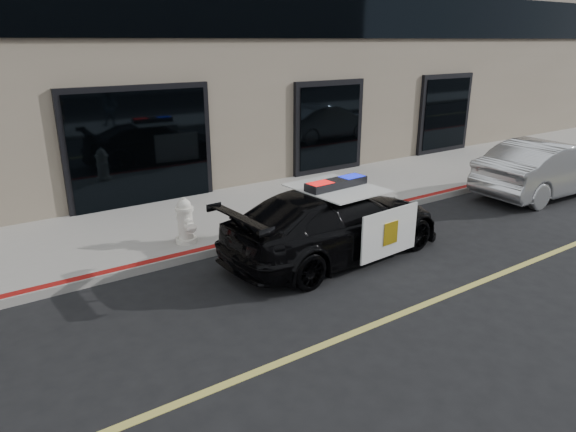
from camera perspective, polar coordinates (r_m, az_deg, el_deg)
ground at (r=7.61m, az=10.49°, el=-11.45°), size 120.00×120.00×0.00m
sidewalk_n at (r=11.52m, az=-7.96°, el=-0.13°), size 60.00×3.50×0.15m
police_car at (r=9.42m, az=5.28°, el=-0.68°), size 2.40×4.71×1.47m
silver_sedan at (r=14.74m, az=27.01°, el=4.77°), size 1.90×4.47×1.43m
fire_hydrant at (r=9.86m, az=-11.33°, el=-0.64°), size 0.40×0.56×0.89m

